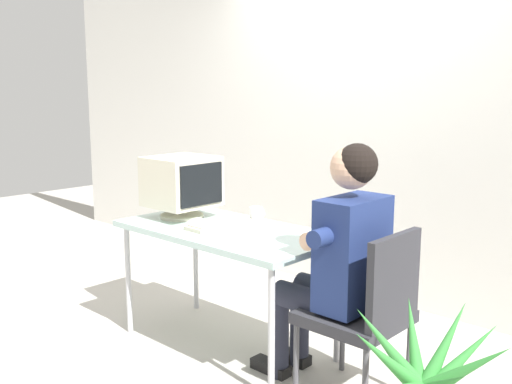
% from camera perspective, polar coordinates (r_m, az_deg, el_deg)
% --- Properties ---
extents(ground_plane, '(12.00, 12.00, 0.00)m').
position_cam_1_polar(ground_plane, '(3.79, -2.78, -14.61)').
color(ground_plane, '#B2ADA3').
extents(wall_back, '(8.00, 0.10, 3.00)m').
position_cam_1_polar(wall_back, '(4.37, 13.34, 8.74)').
color(wall_back, silver).
rests_on(wall_back, ground_plane).
extents(desk, '(1.36, 0.70, 0.75)m').
position_cam_1_polar(desk, '(3.55, -2.87, -4.36)').
color(desk, '#B7B7BC').
rests_on(desk, ground_plane).
extents(crt_monitor, '(0.39, 0.40, 0.40)m').
position_cam_1_polar(crt_monitor, '(3.81, -7.21, 0.92)').
color(crt_monitor, beige).
rests_on(crt_monitor, desk).
extents(keyboard, '(0.16, 0.43, 0.03)m').
position_cam_1_polar(keyboard, '(3.59, -3.59, -3.10)').
color(keyboard, beige).
rests_on(keyboard, desk).
extents(office_chair, '(0.47, 0.47, 0.90)m').
position_cam_1_polar(office_chair, '(3.03, 10.68, -10.97)').
color(office_chair, '#4C4C51').
rests_on(office_chair, ground_plane).
extents(person_seated, '(0.70, 0.60, 1.32)m').
position_cam_1_polar(person_seated, '(3.06, 7.85, -6.23)').
color(person_seated, navy).
rests_on(person_seated, ground_plane).
extents(desk_mug, '(0.08, 0.09, 0.09)m').
position_cam_1_polar(desk_mug, '(3.71, 0.07, -2.15)').
color(desk_mug, white).
rests_on(desk_mug, desk).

